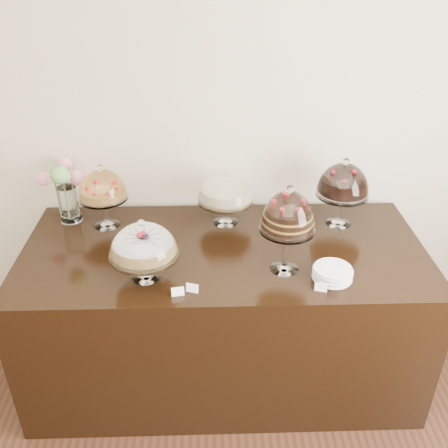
{
  "coord_description": "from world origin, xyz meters",
  "views": [
    {
      "loc": [
        0.2,
        0.16,
        2.38
      ],
      "look_at": [
        0.26,
        2.4,
        1.08
      ],
      "focal_mm": 40.0,
      "sensor_mm": 36.0,
      "label": 1
    }
  ],
  "objects_px": {
    "flower_vase": "(66,188)",
    "cake_stand_cheesecake": "(226,191)",
    "plate_stack": "(332,273)",
    "display_counter": "(224,312)",
    "cake_stand_sugar_sponge": "(143,244)",
    "cake_stand_choco_layer": "(288,215)",
    "cake_stand_dark_choco": "(343,182)",
    "cake_stand_fruit_tart": "(102,187)"
  },
  "relations": [
    {
      "from": "cake_stand_choco_layer",
      "to": "cake_stand_fruit_tart",
      "type": "distance_m",
      "value": 1.09
    },
    {
      "from": "cake_stand_sugar_sponge",
      "to": "flower_vase",
      "type": "bearing_deg",
      "value": 131.28
    },
    {
      "from": "cake_stand_dark_choco",
      "to": "flower_vase",
      "type": "height_order",
      "value": "cake_stand_dark_choco"
    },
    {
      "from": "cake_stand_choco_layer",
      "to": "cake_stand_fruit_tart",
      "type": "height_order",
      "value": "cake_stand_choco_layer"
    },
    {
      "from": "display_counter",
      "to": "cake_stand_dark_choco",
      "type": "relative_size",
      "value": 5.3
    },
    {
      "from": "cake_stand_fruit_tart",
      "to": "flower_vase",
      "type": "xyz_separation_m",
      "value": [
        -0.22,
        0.05,
        -0.03
      ]
    },
    {
      "from": "flower_vase",
      "to": "cake_stand_fruit_tart",
      "type": "bearing_deg",
      "value": -13.47
    },
    {
      "from": "cake_stand_sugar_sponge",
      "to": "flower_vase",
      "type": "xyz_separation_m",
      "value": [
        -0.51,
        0.58,
        0.02
      ]
    },
    {
      "from": "display_counter",
      "to": "cake_stand_fruit_tart",
      "type": "bearing_deg",
      "value": 158.31
    },
    {
      "from": "display_counter",
      "to": "flower_vase",
      "type": "distance_m",
      "value": 1.17
    },
    {
      "from": "cake_stand_dark_choco",
      "to": "plate_stack",
      "type": "bearing_deg",
      "value": -105.99
    },
    {
      "from": "cake_stand_sugar_sponge",
      "to": "cake_stand_cheesecake",
      "type": "relative_size",
      "value": 1.02
    },
    {
      "from": "cake_stand_sugar_sponge",
      "to": "plate_stack",
      "type": "xyz_separation_m",
      "value": [
        0.93,
        -0.04,
        -0.16
      ]
    },
    {
      "from": "display_counter",
      "to": "cake_stand_cheesecake",
      "type": "bearing_deg",
      "value": 86.14
    },
    {
      "from": "plate_stack",
      "to": "cake_stand_cheesecake",
      "type": "bearing_deg",
      "value": 131.4
    },
    {
      "from": "cake_stand_sugar_sponge",
      "to": "cake_stand_choco_layer",
      "type": "distance_m",
      "value": 0.71
    },
    {
      "from": "display_counter",
      "to": "cake_stand_cheesecake",
      "type": "xyz_separation_m",
      "value": [
        0.02,
        0.28,
        0.66
      ]
    },
    {
      "from": "cake_stand_choco_layer",
      "to": "cake_stand_sugar_sponge",
      "type": "bearing_deg",
      "value": -175.94
    },
    {
      "from": "display_counter",
      "to": "plate_stack",
      "type": "height_order",
      "value": "plate_stack"
    },
    {
      "from": "cake_stand_choco_layer",
      "to": "cake_stand_fruit_tart",
      "type": "xyz_separation_m",
      "value": [
        -0.98,
        0.47,
        -0.07
      ]
    },
    {
      "from": "display_counter",
      "to": "cake_stand_choco_layer",
      "type": "xyz_separation_m",
      "value": [
        0.3,
        -0.2,
        0.76
      ]
    },
    {
      "from": "cake_stand_cheesecake",
      "to": "cake_stand_dark_choco",
      "type": "distance_m",
      "value": 0.67
    },
    {
      "from": "cake_stand_choco_layer",
      "to": "plate_stack",
      "type": "height_order",
      "value": "cake_stand_choco_layer"
    },
    {
      "from": "cake_stand_sugar_sponge",
      "to": "flower_vase",
      "type": "distance_m",
      "value": 0.77
    },
    {
      "from": "cake_stand_fruit_tart",
      "to": "flower_vase",
      "type": "height_order",
      "value": "flower_vase"
    },
    {
      "from": "cake_stand_dark_choco",
      "to": "flower_vase",
      "type": "distance_m",
      "value": 1.59
    },
    {
      "from": "cake_stand_dark_choco",
      "to": "cake_stand_fruit_tart",
      "type": "xyz_separation_m",
      "value": [
        -1.37,
        0.02,
        -0.02
      ]
    },
    {
      "from": "flower_vase",
      "to": "plate_stack",
      "type": "distance_m",
      "value": 1.57
    },
    {
      "from": "cake_stand_dark_choco",
      "to": "flower_vase",
      "type": "xyz_separation_m",
      "value": [
        -1.59,
        0.07,
        -0.05
      ]
    },
    {
      "from": "flower_vase",
      "to": "cake_stand_cheesecake",
      "type": "bearing_deg",
      "value": -2.47
    },
    {
      "from": "display_counter",
      "to": "cake_stand_choco_layer",
      "type": "bearing_deg",
      "value": -33.86
    },
    {
      "from": "flower_vase",
      "to": "plate_stack",
      "type": "relative_size",
      "value": 2.09
    },
    {
      "from": "cake_stand_fruit_tart",
      "to": "flower_vase",
      "type": "relative_size",
      "value": 0.96
    },
    {
      "from": "cake_stand_sugar_sponge",
      "to": "display_counter",
      "type": "bearing_deg",
      "value": 32.66
    },
    {
      "from": "cake_stand_cheesecake",
      "to": "flower_vase",
      "type": "relative_size",
      "value": 0.83
    },
    {
      "from": "display_counter",
      "to": "cake_stand_dark_choco",
      "type": "xyz_separation_m",
      "value": [
        0.69,
        0.25,
        0.72
      ]
    },
    {
      "from": "cake_stand_choco_layer",
      "to": "cake_stand_cheesecake",
      "type": "bearing_deg",
      "value": 120.28
    },
    {
      "from": "cake_stand_fruit_tart",
      "to": "flower_vase",
      "type": "distance_m",
      "value": 0.23
    },
    {
      "from": "cake_stand_fruit_tart",
      "to": "cake_stand_sugar_sponge",
      "type": "bearing_deg",
      "value": -61.57
    },
    {
      "from": "cake_stand_choco_layer",
      "to": "cake_stand_fruit_tart",
      "type": "bearing_deg",
      "value": 154.25
    },
    {
      "from": "plate_stack",
      "to": "display_counter",
      "type": "bearing_deg",
      "value": 150.84
    },
    {
      "from": "display_counter",
      "to": "cake_stand_dark_choco",
      "type": "distance_m",
      "value": 1.02
    }
  ]
}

